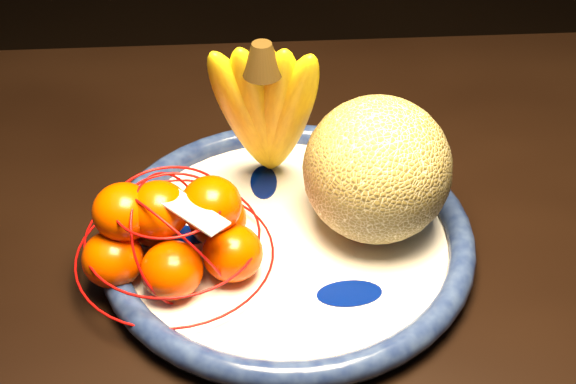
# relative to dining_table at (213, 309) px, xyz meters

# --- Properties ---
(dining_table) EXTENTS (1.60, 1.08, 0.75)m
(dining_table) POSITION_rel_dining_table_xyz_m (0.00, 0.00, 0.00)
(dining_table) COLOR black
(dining_table) RESTS_ON ground
(fruit_bowl) EXTENTS (0.39, 0.39, 0.03)m
(fruit_bowl) POSITION_rel_dining_table_xyz_m (0.08, 0.02, 0.10)
(fruit_bowl) COLOR white
(fruit_bowl) RESTS_ON dining_table
(cantaloupe) EXTENTS (0.15, 0.15, 0.15)m
(cantaloupe) POSITION_rel_dining_table_xyz_m (0.17, 0.04, 0.17)
(cantaloupe) COLOR olive
(cantaloupe) RESTS_ON fruit_bowl
(banana_bunch) EXTENTS (0.15, 0.13, 0.22)m
(banana_bunch) POSITION_rel_dining_table_xyz_m (0.06, 0.10, 0.21)
(banana_bunch) COLOR yellow
(banana_bunch) RESTS_ON fruit_bowl
(mandarin_bag) EXTENTS (0.20, 0.20, 0.13)m
(mandarin_bag) POSITION_rel_dining_table_xyz_m (-0.03, -0.02, 0.14)
(mandarin_bag) COLOR #EC3D00
(mandarin_bag) RESTS_ON fruit_bowl
(price_tag) EXTENTS (0.07, 0.06, 0.01)m
(price_tag) POSITION_rel_dining_table_xyz_m (-0.00, -0.04, 0.18)
(price_tag) COLOR white
(price_tag) RESTS_ON mandarin_bag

